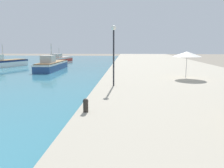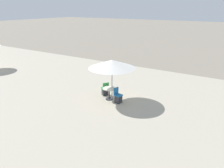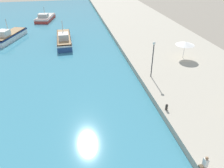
# 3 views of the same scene
# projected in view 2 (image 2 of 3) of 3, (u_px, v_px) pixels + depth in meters

# --- Properties ---
(cafe_umbrella_pink) EXTENTS (2.79, 2.79, 2.50)m
(cafe_umbrella_pink) POSITION_uv_depth(u_px,v_px,m) (112.00, 64.00, 12.81)
(cafe_umbrella_pink) COLOR #B7B7B7
(cafe_umbrella_pink) RESTS_ON quay_promenade
(cafe_table) EXTENTS (0.80, 0.80, 0.74)m
(cafe_table) POSITION_uv_depth(u_px,v_px,m) (109.00, 91.00, 13.37)
(cafe_table) COLOR #333338
(cafe_table) RESTS_ON quay_promenade
(cafe_chair_left) EXTENTS (0.47, 0.49, 0.91)m
(cafe_chair_left) POSITION_uv_depth(u_px,v_px,m) (118.00, 98.00, 12.98)
(cafe_chair_left) COLOR #2D2D33
(cafe_chair_left) RESTS_ON quay_promenade
(cafe_chair_right) EXTENTS (0.57, 0.58, 0.91)m
(cafe_chair_right) POSITION_uv_depth(u_px,v_px,m) (105.00, 90.00, 14.06)
(cafe_chair_right) COLOR #2D2D33
(cafe_chair_right) RESTS_ON quay_promenade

